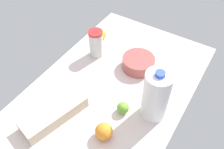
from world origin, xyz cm
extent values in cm
cube|color=beige|center=(0.00, 0.00, 1.50)|extent=(120.00, 76.00, 3.00)
cylinder|color=#A04C48|center=(-20.79, 4.47, 6.38)|extent=(18.18, 18.18, 6.75)
cylinder|color=white|center=(3.22, 25.13, 16.21)|extent=(12.26, 12.26, 26.43)
cylinder|color=blue|center=(3.22, 25.13, 30.33)|extent=(4.29, 4.29, 1.80)
cube|color=beige|center=(30.23, -13.33, 6.23)|extent=(34.24, 19.92, 6.46)
cylinder|color=silver|center=(-17.29, -21.69, 10.73)|extent=(8.04, 8.04, 15.46)
cylinder|color=red|center=(-17.29, -21.69, 19.16)|extent=(8.28, 8.28, 1.40)
sphere|color=#6AAB34|center=(10.17, 12.51, 5.97)|extent=(5.94, 5.94, 5.94)
sphere|color=yellow|center=(-31.79, -27.60, 6.10)|extent=(6.21, 6.21, 6.21)
sphere|color=orange|center=(26.22, 12.13, 6.96)|extent=(7.93, 7.93, 7.93)
camera|label=1|loc=(72.53, 45.26, 103.77)|focal=40.00mm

